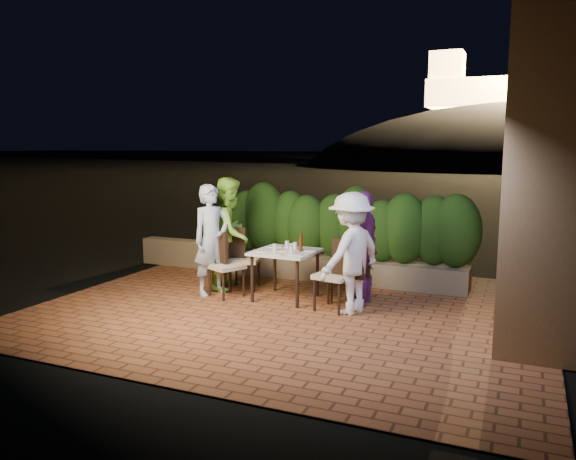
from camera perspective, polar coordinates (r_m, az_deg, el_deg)
The scene contains 32 objects.
ground at distance 7.79m, azimuth -1.07°, elevation -8.91°, with size 400.00×400.00×0.00m, color black.
terrace_floor at distance 8.24m, azimuth 0.38°, elevation -8.31°, with size 7.00×6.00×0.15m, color brown.
building_wall at distance 8.79m, azimuth 27.09°, elevation 8.83°, with size 1.60×5.00×5.00m, color brown.
window_pane at distance 8.28m, azimuth 21.66°, elevation 5.76°, with size 0.08×1.00×1.40m, color black.
window_frame at distance 8.28m, azimuth 21.59°, elevation 5.77°, with size 0.06×1.15×1.55m, color black.
planter at distance 9.74m, azimuth 5.60°, elevation -4.03°, with size 4.20×0.55×0.40m, color #7C6C4E.
hedge at distance 9.61m, azimuth 5.67°, elevation 0.34°, with size 4.00×0.70×1.10m, color #1C3F11, non-canonical shape.
parapet at distance 10.99m, azimuth -9.47°, elevation -2.39°, with size 2.20×0.30×0.50m, color #7C6C4E.
hill at distance 67.07m, azimuth 22.25°, elevation 2.54°, with size 52.00×40.00×22.00m, color black.
fortress at distance 67.27m, azimuth 22.98°, elevation 14.91°, with size 26.00×8.00×8.00m, color #FFCC7A, non-canonical shape.
dining_table at distance 8.55m, azimuth -0.27°, elevation -4.57°, with size 0.90×0.90×0.75m, color white, non-canonical shape.
plate_nw at distance 8.43m, azimuth -2.63°, elevation -2.13°, with size 0.21×0.21×0.01m, color white.
plate_sw at distance 8.79m, azimuth -1.32°, elevation -1.67°, with size 0.24×0.24×0.01m, color white.
plate_ne at distance 8.15m, azimuth 0.82°, elevation -2.49°, with size 0.22×0.22×0.01m, color white.
plate_se at distance 8.50m, azimuth 2.21°, elevation -2.02°, with size 0.23×0.23×0.01m, color white.
plate_centre at distance 8.48m, azimuth -0.33°, elevation -2.05°, with size 0.22×0.22×0.01m, color white.
plate_front at distance 8.17m, azimuth -1.16°, elevation -2.46°, with size 0.19×0.19×0.01m, color white.
glass_nw at distance 8.41m, azimuth -1.35°, elevation -1.79°, with size 0.07×0.07×0.11m, color silver.
glass_sw at distance 8.68m, azimuth -0.10°, elevation -1.47°, with size 0.06×0.06×0.11m, color silver.
glass_ne at distance 8.27m, azimuth 0.34°, elevation -2.01°, with size 0.06×0.06×0.10m, color silver.
glass_se at distance 8.58m, azimuth 0.74°, elevation -1.60°, with size 0.06×0.06×0.11m, color silver.
beer_bottle at distance 8.41m, azimuth 1.31°, elevation -1.18°, with size 0.06×0.06×0.29m, color #52230D, non-canonical shape.
bowl at distance 8.77m, azimuth 0.36°, elevation -1.59°, with size 0.18×0.18×0.04m, color white.
chair_left_front at distance 8.72m, azimuth -6.29°, elevation -3.53°, with size 0.46×0.46×1.00m, color black, non-canonical shape.
chair_left_back at distance 9.16m, azimuth -4.43°, elevation -2.88°, with size 0.47×0.47×1.01m, color black, non-canonical shape.
chair_right_front at distance 7.99m, azimuth 4.67°, elevation -4.48°, with size 0.48×0.48×1.04m, color black, non-canonical shape.
chair_right_back at distance 8.43m, azimuth 5.91°, elevation -4.48°, with size 0.39×0.39×0.85m, color black, non-canonical shape.
diner_blue at distance 8.80m, azimuth -7.75°, elevation -1.01°, with size 0.63×0.41×1.73m, color #A3BCD2.
diner_green at distance 9.20m, azimuth -5.88°, elevation -0.30°, with size 0.88×0.69×1.81m, color #94DD45.
diner_white at distance 7.79m, azimuth 6.43°, elevation -2.38°, with size 1.09×0.63×1.69m, color white.
diner_purple at distance 8.28m, azimuth 7.67°, elevation -1.81°, with size 0.98×0.41×1.67m, color #752A7F.
parapet_lamp at distance 10.72m, azimuth -7.61°, elevation -0.89°, with size 0.10×0.10×0.14m, color orange.
Camera 1 is at (3.06, -6.77, 2.32)m, focal length 35.00 mm.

